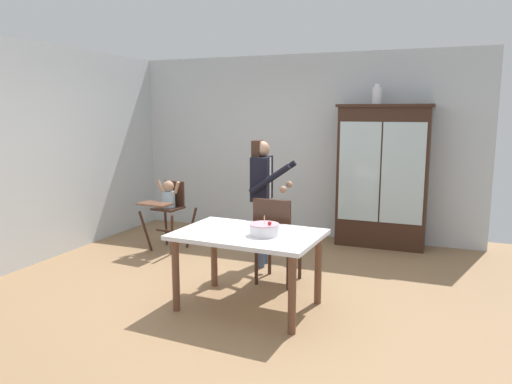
% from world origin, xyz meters
% --- Properties ---
extents(ground_plane, '(6.24, 6.24, 0.00)m').
position_xyz_m(ground_plane, '(0.00, 0.00, 0.00)').
color(ground_plane, '#93704C').
extents(wall_back, '(5.32, 0.06, 2.70)m').
position_xyz_m(wall_back, '(0.00, 2.63, 1.35)').
color(wall_back, silver).
rests_on(wall_back, ground_plane).
extents(wall_left, '(0.06, 5.32, 2.70)m').
position_xyz_m(wall_left, '(-2.63, 0.00, 1.35)').
color(wall_left, silver).
rests_on(wall_left, ground_plane).
extents(china_cabinet, '(1.26, 0.48, 1.96)m').
position_xyz_m(china_cabinet, '(1.26, 2.37, 0.99)').
color(china_cabinet, '#382116').
rests_on(china_cabinet, ground_plane).
extents(ceramic_vase, '(0.13, 0.13, 0.27)m').
position_xyz_m(ceramic_vase, '(1.15, 2.37, 2.08)').
color(ceramic_vase, white).
rests_on(ceramic_vase, china_cabinet).
extents(high_chair_with_toddler, '(0.63, 0.73, 0.95)m').
position_xyz_m(high_chair_with_toddler, '(-1.40, 1.12, 0.65)').
color(high_chair_with_toddler, '#382116').
rests_on(high_chair_with_toddler, ground_plane).
extents(adult_person, '(0.55, 0.53, 1.53)m').
position_xyz_m(adult_person, '(0.04, 0.93, 0.97)').
color(adult_person, '#3D4C6B').
rests_on(adult_person, ground_plane).
extents(dining_table, '(1.39, 0.98, 0.74)m').
position_xyz_m(dining_table, '(0.36, -0.31, 0.64)').
color(dining_table, silver).
rests_on(dining_table, ground_plane).
extents(birthday_cake, '(0.28, 0.28, 0.19)m').
position_xyz_m(birthday_cake, '(0.54, -0.35, 0.79)').
color(birthday_cake, white).
rests_on(birthday_cake, dining_table).
extents(dining_chair_far_side, '(0.46, 0.46, 0.96)m').
position_xyz_m(dining_chair_far_side, '(0.40, 0.36, 0.56)').
color(dining_chair_far_side, '#382116').
rests_on(dining_chair_far_side, ground_plane).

